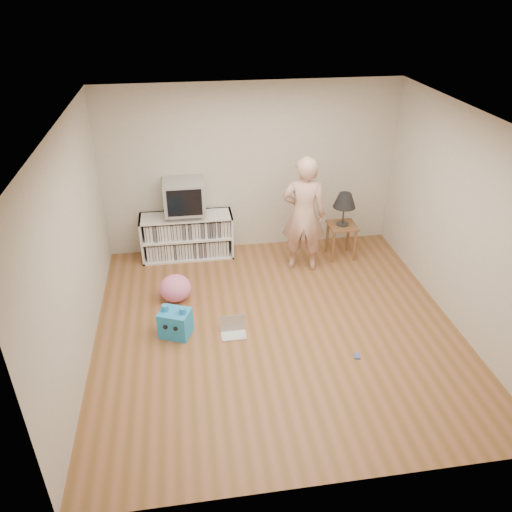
{
  "coord_description": "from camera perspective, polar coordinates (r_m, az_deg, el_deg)",
  "views": [
    {
      "loc": [
        -1.01,
        -4.93,
        3.91
      ],
      "look_at": [
        -0.2,
        0.4,
        0.83
      ],
      "focal_mm": 35.0,
      "sensor_mm": 36.0,
      "label": 1
    }
  ],
  "objects": [
    {
      "name": "walls",
      "position": [
        5.67,
        2.65,
        2.26
      ],
      "size": [
        4.52,
        4.52,
        2.6
      ],
      "color": "beige",
      "rests_on": "ground"
    },
    {
      "name": "side_table",
      "position": [
        7.81,
        9.76,
        2.66
      ],
      "size": [
        0.42,
        0.42,
        0.55
      ],
      "color": "brown",
      "rests_on": "ground"
    },
    {
      "name": "media_unit",
      "position": [
        7.82,
        -7.87,
        2.33
      ],
      "size": [
        1.4,
        0.45,
        0.7
      ],
      "color": "white",
      "rests_on": "ground"
    },
    {
      "name": "ceiling",
      "position": [
        5.2,
        2.99,
        15.07
      ],
      "size": [
        4.5,
        4.5,
        0.01
      ],
      "primitive_type": "cube",
      "color": "white",
      "rests_on": "walls"
    },
    {
      "name": "playing_cards",
      "position": [
        6.05,
        11.48,
        -11.16
      ],
      "size": [
        0.08,
        0.1,
        0.02
      ],
      "primitive_type": "cube",
      "rotation": [
        0.0,
        0.0,
        -0.19
      ],
      "color": "#435FB2",
      "rests_on": "ground"
    },
    {
      "name": "plush_pink",
      "position": [
        6.86,
        -9.2,
        -3.64
      ],
      "size": [
        0.43,
        0.43,
        0.36
      ],
      "primitive_type": "ellipsoid",
      "rotation": [
        0.0,
        0.0,
        -0.01
      ],
      "color": "pink",
      "rests_on": "ground"
    },
    {
      "name": "person",
      "position": [
        7.23,
        5.47,
        4.71
      ],
      "size": [
        0.72,
        0.55,
        1.75
      ],
      "primitive_type": "imported",
      "rotation": [
        0.0,
        0.0,
        2.91
      ],
      "color": "#D4A390",
      "rests_on": "ground"
    },
    {
      "name": "dvd_deck",
      "position": [
        7.64,
        -8.06,
        4.84
      ],
      "size": [
        0.45,
        0.35,
        0.07
      ],
      "primitive_type": "cube",
      "color": "gray",
      "rests_on": "media_unit"
    },
    {
      "name": "ground",
      "position": [
        6.37,
        2.38,
        -8.17
      ],
      "size": [
        4.5,
        4.5,
        0.0
      ],
      "primitive_type": "plane",
      "color": "brown",
      "rests_on": "ground"
    },
    {
      "name": "plush_blue",
      "position": [
        6.23,
        -9.21,
        -7.54
      ],
      "size": [
        0.44,
        0.4,
        0.42
      ],
      "rotation": [
        0.0,
        0.0,
        -0.4
      ],
      "color": "#1F90E2",
      "rests_on": "ground"
    },
    {
      "name": "table_lamp",
      "position": [
        7.59,
        10.1,
        6.2
      ],
      "size": [
        0.34,
        0.34,
        0.52
      ],
      "color": "#333333",
      "rests_on": "side_table"
    },
    {
      "name": "crt_tv",
      "position": [
        7.52,
        -8.22,
        6.8
      ],
      "size": [
        0.6,
        0.53,
        0.5
      ],
      "color": "#97979B",
      "rests_on": "dvd_deck"
    },
    {
      "name": "laptop",
      "position": [
        6.25,
        -2.62,
        -8.35
      ],
      "size": [
        0.31,
        0.25,
        0.21
      ],
      "rotation": [
        0.0,
        0.0,
        0.0
      ],
      "color": "silver",
      "rests_on": "ground"
    }
  ]
}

